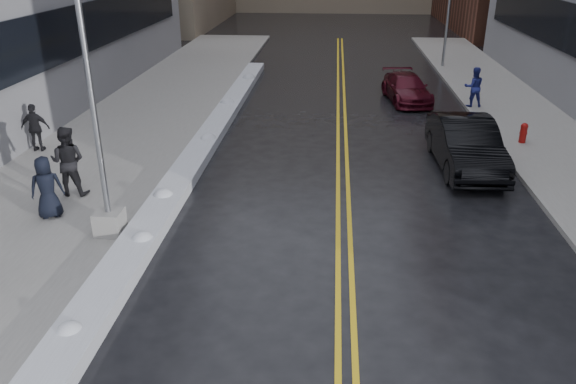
% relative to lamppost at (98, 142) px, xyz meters
% --- Properties ---
extents(ground, '(160.00, 160.00, 0.00)m').
position_rel_lamppost_xyz_m(ground, '(3.30, -2.00, -2.53)').
color(ground, black).
rests_on(ground, ground).
extents(sidewalk_west, '(5.50, 50.00, 0.15)m').
position_rel_lamppost_xyz_m(sidewalk_west, '(-2.45, 8.00, -2.46)').
color(sidewalk_west, gray).
rests_on(sidewalk_west, ground).
extents(sidewalk_east, '(4.00, 50.00, 0.15)m').
position_rel_lamppost_xyz_m(sidewalk_east, '(13.30, 8.00, -2.46)').
color(sidewalk_east, gray).
rests_on(sidewalk_east, ground).
extents(lane_line_left, '(0.12, 50.00, 0.01)m').
position_rel_lamppost_xyz_m(lane_line_left, '(5.65, 8.00, -2.53)').
color(lane_line_left, gold).
rests_on(lane_line_left, ground).
extents(lane_line_right, '(0.12, 50.00, 0.01)m').
position_rel_lamppost_xyz_m(lane_line_right, '(5.95, 8.00, -2.53)').
color(lane_line_right, gold).
rests_on(lane_line_right, ground).
extents(snow_ridge, '(0.90, 30.00, 0.34)m').
position_rel_lamppost_xyz_m(snow_ridge, '(0.85, 6.00, -2.36)').
color(snow_ridge, silver).
rests_on(snow_ridge, ground).
extents(lamppost, '(0.65, 0.65, 7.62)m').
position_rel_lamppost_xyz_m(lamppost, '(0.00, 0.00, 0.00)').
color(lamppost, gray).
rests_on(lamppost, sidewalk_west).
extents(fire_hydrant, '(0.26, 0.26, 0.73)m').
position_rel_lamppost_xyz_m(fire_hydrant, '(12.30, 8.00, -1.98)').
color(fire_hydrant, maroon).
rests_on(fire_hydrant, sidewalk_east).
extents(traffic_signal, '(0.16, 0.20, 6.00)m').
position_rel_lamppost_xyz_m(traffic_signal, '(11.80, 22.00, 0.87)').
color(traffic_signal, gray).
rests_on(traffic_signal, sidewalk_east).
extents(pedestrian_b, '(1.01, 0.80, 2.01)m').
position_rel_lamppost_xyz_m(pedestrian_b, '(-1.97, 2.24, -1.38)').
color(pedestrian_b, black).
rests_on(pedestrian_b, sidewalk_west).
extents(pedestrian_c, '(0.96, 0.83, 1.67)m').
position_rel_lamppost_xyz_m(pedestrian_c, '(-1.90, 0.78, -1.55)').
color(pedestrian_c, black).
rests_on(pedestrian_c, sidewalk_west).
extents(pedestrian_d, '(1.00, 0.48, 1.66)m').
position_rel_lamppost_xyz_m(pedestrian_d, '(-4.73, 5.73, -1.55)').
color(pedestrian_d, black).
rests_on(pedestrian_d, sidewalk_west).
extents(pedestrian_east, '(0.87, 0.70, 1.73)m').
position_rel_lamppost_xyz_m(pedestrian_east, '(11.54, 12.92, -1.52)').
color(pedestrian_east, navy).
rests_on(pedestrian_east, sidewalk_east).
extents(car_black, '(1.90, 5.01, 1.63)m').
position_rel_lamppost_xyz_m(car_black, '(9.73, 5.63, -1.72)').
color(car_black, black).
rests_on(car_black, ground).
extents(car_maroon, '(2.28, 4.42, 1.22)m').
position_rel_lamppost_xyz_m(car_maroon, '(8.80, 14.14, -1.92)').
color(car_maroon, '#3F0A15').
rests_on(car_maroon, ground).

